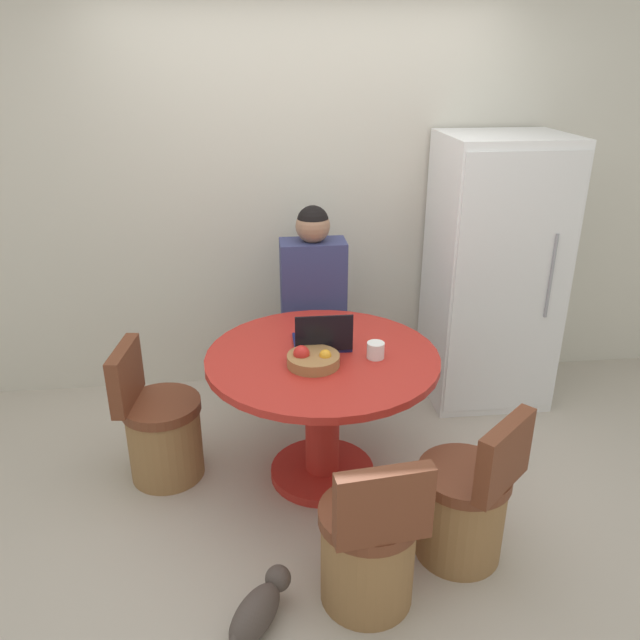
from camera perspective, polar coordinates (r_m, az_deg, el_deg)
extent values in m
plane|color=#B2A899|center=(3.40, 0.68, -16.37)|extent=(12.00, 12.00, 0.00)
cube|color=beige|center=(4.13, -1.67, 11.17)|extent=(7.00, 0.06, 2.60)
cube|color=white|center=(4.16, 15.45, 4.18)|extent=(0.75, 0.65, 1.73)
cube|color=silver|center=(3.88, 17.16, 2.56)|extent=(0.72, 0.01, 1.62)
cylinder|color=gray|center=(3.93, 20.38, 3.75)|extent=(0.02, 0.02, 0.52)
cylinder|color=#B2261E|center=(3.57, 0.18, -13.62)|extent=(0.57, 0.57, 0.05)
cylinder|color=#B2261E|center=(3.37, 0.19, -8.81)|extent=(0.18, 0.18, 0.66)
cylinder|color=#B2261E|center=(3.20, 0.20, -3.51)|extent=(1.20, 1.20, 0.04)
cylinder|color=olive|center=(3.58, -13.94, -10.83)|extent=(0.40, 0.40, 0.41)
cylinder|color=brown|center=(3.45, -14.31, -7.64)|extent=(0.42, 0.42, 0.06)
cube|color=brown|center=(3.41, -17.36, -4.86)|extent=(0.12, 0.38, 0.31)
cylinder|color=olive|center=(2.82, 4.34, -20.92)|extent=(0.40, 0.40, 0.41)
cylinder|color=brown|center=(2.67, 4.50, -17.36)|extent=(0.42, 0.42, 0.06)
cube|color=brown|center=(2.43, 5.84, -16.56)|extent=(0.38, 0.11, 0.31)
cylinder|color=olive|center=(3.08, 12.69, -17.11)|extent=(0.40, 0.40, 0.41)
cylinder|color=brown|center=(2.93, 13.09, -13.66)|extent=(0.42, 0.42, 0.06)
cube|color=brown|center=(2.77, 16.51, -11.83)|extent=(0.33, 0.30, 0.31)
cube|color=#2D2D38|center=(4.24, -0.79, -3.88)|extent=(0.28, 0.16, 0.46)
cube|color=#2D2D38|center=(4.05, -0.73, -0.48)|extent=(0.32, 0.36, 0.14)
cube|color=navy|center=(3.86, -0.64, 3.52)|extent=(0.40, 0.22, 0.52)
sphere|color=#936B51|center=(3.75, -0.66, 8.61)|extent=(0.21, 0.21, 0.21)
sphere|color=black|center=(3.75, -0.66, 8.99)|extent=(0.19, 0.19, 0.19)
cube|color=#141947|center=(3.30, 0.14, -2.04)|extent=(0.30, 0.24, 0.02)
cube|color=black|center=(3.15, 0.38, -1.24)|extent=(0.30, 0.01, 0.19)
cylinder|color=olive|center=(3.07, -0.61, -3.69)|extent=(0.26, 0.26, 0.05)
sphere|color=orange|center=(3.05, 0.48, -3.27)|extent=(0.06, 0.06, 0.06)
sphere|color=red|center=(3.06, -1.71, -3.08)|extent=(0.08, 0.08, 0.08)
cylinder|color=white|center=(3.15, 5.10, -2.77)|extent=(0.09, 0.09, 0.08)
ellipsoid|color=#473D38|center=(2.78, -5.95, -25.23)|extent=(0.29, 0.33, 0.19)
sphere|color=#473D38|center=(2.86, -3.86, -22.50)|extent=(0.11, 0.11, 0.11)
cylinder|color=#473D38|center=(2.69, -7.81, -26.87)|extent=(0.10, 0.13, 0.11)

